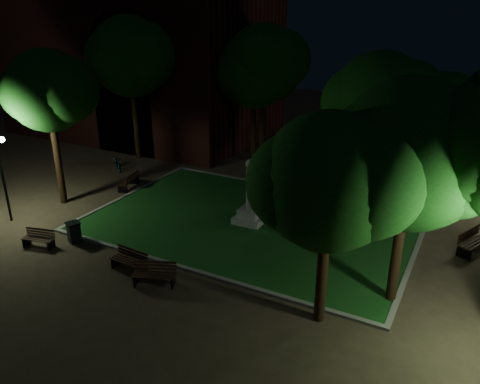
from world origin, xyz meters
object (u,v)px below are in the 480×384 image
object	(u,v)px
trash_bin	(74,232)
monument	(251,205)
bench_near_left	(130,261)
bench_west_near	(39,239)
bench_left_side	(129,182)
bicycle	(118,163)
bench_far_side	(337,180)
bench_near_right	(155,275)
bench_right_side	(472,242)

from	to	relation	value
trash_bin	monument	bearing A→B (deg)	41.79
bench_near_left	bench_west_near	distance (m)	4.88
bench_left_side	bicycle	size ratio (longest dim) A/B	0.98
bench_far_side	bicycle	size ratio (longest dim) A/B	0.86
bench_near_left	bench_far_side	size ratio (longest dim) A/B	1.07
bench_near_left	bench_far_side	distance (m)	13.72
bench_left_side	trash_bin	xyz separation A→B (m)	(2.19, -6.26, 0.05)
monument	trash_bin	size ratio (longest dim) A/B	3.39
bench_west_near	bench_far_side	world-z (taller)	bench_far_side
bench_far_side	bench_west_near	bearing A→B (deg)	68.36
bench_west_near	bench_near_right	bearing A→B (deg)	-13.59
bicycle	trash_bin	bearing A→B (deg)	-110.98
bench_near_right	bicycle	size ratio (longest dim) A/B	0.96
monument	bench_far_side	bearing A→B (deg)	72.14
bench_left_side	trash_bin	distance (m)	6.63
bench_far_side	monument	bearing A→B (deg)	85.50
bench_near_left	trash_bin	size ratio (longest dim) A/B	1.74
trash_bin	bench_left_side	bearing A→B (deg)	109.26
bench_west_near	bench_far_side	bearing A→B (deg)	41.63
bench_near_right	trash_bin	bearing A→B (deg)	144.66
bench_far_side	bicycle	distance (m)	13.85
bench_west_near	trash_bin	size ratio (longest dim) A/B	1.60
bench_far_side	trash_bin	xyz separation A→B (m)	(-8.28, -12.25, 0.10)
bench_near_left	bench_left_side	xyz separation A→B (m)	(-6.02, 7.00, 0.01)
bench_left_side	bench_far_side	size ratio (longest dim) A/B	1.15
bench_west_near	bicycle	distance (m)	10.36
monument	bench_near_right	world-z (taller)	monument
bench_near_left	bench_west_near	bearing A→B (deg)	-172.23
bench_near_left	bench_near_right	distance (m)	1.52
bench_near_left	bench_left_side	distance (m)	9.24
bench_left_side	bench_west_near	bearing A→B (deg)	-5.41
bench_left_side	bench_right_side	size ratio (longest dim) A/B	0.92
monument	bench_right_side	size ratio (longest dim) A/B	1.68
monument	bench_near_right	size ratio (longest dim) A/B	1.85
bench_near_right	bench_right_side	size ratio (longest dim) A/B	0.91
bicycle	bench_far_side	bearing A→B (deg)	-36.01
bench_near_left	bicycle	world-z (taller)	bicycle
bench_near_right	bench_far_side	world-z (taller)	bench_near_right
bench_near_left	bench_right_side	distance (m)	14.42
monument	bicycle	world-z (taller)	monument
trash_bin	bench_west_near	bearing A→B (deg)	-134.57
bench_near_left	trash_bin	bearing A→B (deg)	173.20
bench_left_side	bench_right_side	world-z (taller)	bench_right_side
bench_right_side	trash_bin	xyz separation A→B (m)	(-15.77, -7.36, 0.01)
bench_west_near	monument	bearing A→B (deg)	28.99
bench_west_near	trash_bin	bearing A→B (deg)	32.07
bench_right_side	bench_west_near	bearing A→B (deg)	140.25
bench_far_side	bicycle	bearing A→B (deg)	29.08
bench_right_side	trash_bin	bearing A→B (deg)	138.68
monument	trash_bin	distance (m)	8.17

